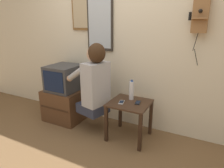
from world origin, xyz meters
The scene contains 12 objects.
ground_plane centered at (0.00, 0.00, 0.00)m, with size 14.00×14.00×0.00m, color brown.
wall_back centered at (0.00, 1.08, 1.27)m, with size 6.80×0.05×2.55m.
side_table centered at (0.32, 0.67, 0.41)m, with size 0.51×0.48×0.52m.
person centered at (-0.17, 0.61, 0.77)m, with size 0.60×0.48×0.98m.
tv_stand centered at (-0.81, 0.74, 0.25)m, with size 0.59×0.56×0.50m.
television centered at (-0.80, 0.72, 0.69)m, with size 0.44×0.48×0.39m.
wall_phone_antique centered at (1.01, 0.99, 1.60)m, with size 0.21×0.19×0.82m.
framed_picture centered at (-0.64, 1.04, 1.63)m, with size 0.33×0.03×0.47m.
wall_mirror centered at (-0.32, 1.03, 1.48)m, with size 0.42×0.03×0.75m.
cell_phone_held centered at (0.23, 0.61, 0.52)m, with size 0.08×0.13×0.01m.
cell_phone_spare centered at (0.42, 0.70, 0.52)m, with size 0.08×0.13×0.01m.
water_bottle centered at (0.30, 0.78, 0.65)m, with size 0.07×0.07×0.27m.
Camera 1 is at (1.21, -1.57, 1.52)m, focal length 32.00 mm.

